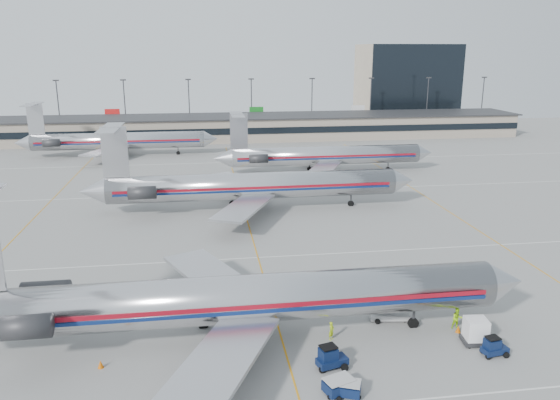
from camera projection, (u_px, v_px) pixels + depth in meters
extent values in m
plane|color=gray|center=(269.00, 295.00, 53.37)|extent=(260.00, 260.00, 0.00)
cube|color=silver|center=(258.00, 257.00, 62.90)|extent=(160.00, 0.15, 0.02)
cube|color=gray|center=(223.00, 128.00, 146.08)|extent=(160.00, 16.00, 6.00)
cube|color=black|center=(225.00, 132.00, 138.30)|extent=(160.00, 0.20, 1.60)
cube|color=#2D2D30|center=(223.00, 116.00, 145.26)|extent=(162.00, 17.00, 0.30)
cylinder|color=#38383D|center=(59.00, 108.00, 151.99)|extent=(0.30, 0.30, 15.00)
cube|color=#2D2D30|center=(56.00, 80.00, 149.98)|extent=(1.60, 0.40, 0.35)
cylinder|color=#38383D|center=(125.00, 107.00, 154.49)|extent=(0.30, 0.30, 15.00)
cube|color=#2D2D30|center=(123.00, 80.00, 152.48)|extent=(1.60, 0.40, 0.35)
cylinder|color=#38383D|center=(189.00, 106.00, 156.99)|extent=(0.30, 0.30, 15.00)
cube|color=#2D2D30|center=(188.00, 79.00, 154.98)|extent=(1.60, 0.40, 0.35)
cylinder|color=#38383D|center=(252.00, 106.00, 159.50)|extent=(0.30, 0.30, 15.00)
cube|color=#2D2D30|center=(251.00, 79.00, 157.48)|extent=(1.60, 0.40, 0.35)
cylinder|color=#38383D|center=(312.00, 105.00, 162.00)|extent=(0.30, 0.30, 15.00)
cube|color=#2D2D30|center=(312.00, 79.00, 159.98)|extent=(1.60, 0.40, 0.35)
cylinder|color=#38383D|center=(370.00, 104.00, 164.50)|extent=(0.30, 0.30, 15.00)
cube|color=#2D2D30|center=(371.00, 78.00, 162.49)|extent=(1.60, 0.40, 0.35)
cylinder|color=#38383D|center=(427.00, 103.00, 167.00)|extent=(0.30, 0.30, 15.00)
cube|color=#2D2D30|center=(429.00, 78.00, 164.99)|extent=(1.60, 0.40, 0.35)
cylinder|color=#38383D|center=(482.00, 102.00, 169.50)|extent=(0.30, 0.30, 15.00)
cube|color=#2D2D30|center=(484.00, 77.00, 167.49)|extent=(1.60, 0.40, 0.35)
cube|color=tan|center=(406.00, 83.00, 180.81)|extent=(30.00, 20.00, 25.00)
cylinder|color=silver|center=(242.00, 299.00, 44.05)|extent=(42.15, 3.90, 3.90)
cone|color=silver|center=(504.00, 282.00, 47.22)|extent=(3.37, 3.90, 3.90)
cube|color=maroon|center=(244.00, 308.00, 42.14)|extent=(40.04, 0.05, 0.37)
cube|color=#0B1E53|center=(244.00, 313.00, 42.25)|extent=(40.04, 0.05, 0.30)
cube|color=#BBBBC1|center=(213.00, 276.00, 51.08)|extent=(9.80, 14.29, 0.34)
cube|color=#BBBBC1|center=(219.00, 362.00, 37.00)|extent=(9.80, 14.29, 0.34)
cylinder|color=#2D2D30|center=(46.00, 292.00, 44.64)|extent=(3.79, 1.79, 1.79)
cylinder|color=#2D2D30|center=(24.00, 327.00, 38.91)|extent=(3.79, 1.79, 1.79)
cylinder|color=#2D2D30|center=(414.00, 318.00, 46.85)|extent=(0.21, 0.21, 1.74)
cylinder|color=#2D2D30|center=(204.00, 349.00, 41.95)|extent=(0.21, 0.21, 1.74)
cylinder|color=#2D2D30|center=(203.00, 318.00, 46.77)|extent=(0.21, 0.21, 1.74)
cylinder|color=black|center=(413.00, 323.00, 46.98)|extent=(0.95, 0.32, 0.95)
cylinder|color=silver|center=(254.00, 186.00, 80.72)|extent=(42.42, 3.92, 3.92)
cone|color=silver|center=(402.00, 181.00, 83.90)|extent=(3.39, 3.92, 3.92)
cone|color=#BBBBC1|center=(93.00, 191.00, 77.51)|extent=(3.82, 3.92, 3.92)
cube|color=maroon|center=(256.00, 188.00, 78.79)|extent=(40.30, 0.05, 0.37)
cube|color=#0B1E53|center=(256.00, 191.00, 78.91)|extent=(40.30, 0.05, 0.30)
cube|color=#BBBBC1|center=(237.00, 182.00, 87.79)|extent=(9.86, 14.38, 0.34)
cube|color=#BBBBC1|center=(244.00, 207.00, 73.62)|extent=(9.86, 14.38, 0.34)
cube|color=#BBBBC1|center=(115.00, 152.00, 76.52)|extent=(3.61, 0.27, 7.21)
cube|color=#BBBBC1|center=(110.00, 128.00, 75.57)|extent=(2.55, 11.14, 0.19)
cylinder|color=#2D2D30|center=(146.00, 183.00, 81.31)|extent=(3.82, 1.80, 1.80)
cylinder|color=#2D2D30|center=(142.00, 193.00, 75.54)|extent=(3.82, 1.80, 1.80)
cylinder|color=#2D2D30|center=(351.00, 200.00, 83.53)|extent=(0.21, 0.21, 1.75)
cylinder|color=#2D2D30|center=(234.00, 210.00, 78.60)|extent=(0.21, 0.21, 1.75)
cylinder|color=#2D2D30|center=(232.00, 201.00, 83.46)|extent=(0.21, 0.21, 1.75)
cylinder|color=black|center=(351.00, 204.00, 83.67)|extent=(0.95, 0.32, 0.95)
cylinder|color=silver|center=(326.00, 156.00, 105.76)|extent=(36.72, 3.58, 3.58)
cone|color=silver|center=(424.00, 153.00, 108.53)|extent=(3.09, 3.58, 3.58)
cone|color=#BBBBC1|center=(223.00, 158.00, 102.97)|extent=(3.48, 3.58, 3.58)
cube|color=maroon|center=(329.00, 157.00, 104.01)|extent=(34.88, 0.05, 0.34)
cube|color=#0B1E53|center=(329.00, 159.00, 104.11)|extent=(34.88, 0.05, 0.27)
cube|color=#BBBBC1|center=(310.00, 154.00, 112.21)|extent=(8.99, 13.10, 0.31)
cube|color=#BBBBC1|center=(324.00, 168.00, 99.30)|extent=(8.99, 13.10, 0.31)
cube|color=#BBBBC1|center=(239.00, 131.00, 102.07)|extent=(3.29, 0.24, 6.57)
cube|color=#BBBBC1|center=(237.00, 115.00, 101.21)|extent=(2.32, 10.15, 0.17)
cylinder|color=#2D2D30|center=(256.00, 153.00, 106.43)|extent=(3.48, 1.64, 1.64)
cylinder|color=#2D2D30|center=(259.00, 159.00, 101.18)|extent=(3.48, 1.64, 1.64)
cylinder|color=#2D2D30|center=(388.00, 167.00, 108.19)|extent=(0.19, 0.19, 1.59)
cylinder|color=#2D2D30|center=(314.00, 172.00, 103.83)|extent=(0.19, 0.19, 1.59)
cylinder|color=#2D2D30|center=(309.00, 167.00, 108.26)|extent=(0.19, 0.19, 1.59)
cylinder|color=black|center=(388.00, 169.00, 108.32)|extent=(0.87, 0.29, 0.87)
cylinder|color=silver|center=(119.00, 141.00, 122.42)|extent=(37.68, 3.67, 3.67)
cone|color=silver|center=(211.00, 139.00, 125.26)|extent=(3.17, 3.67, 3.67)
cone|color=#BBBBC1|center=(22.00, 143.00, 119.55)|extent=(3.57, 3.67, 3.67)
cube|color=maroon|center=(118.00, 141.00, 120.62)|extent=(35.80, 0.05, 0.35)
cube|color=#0B1E53|center=(118.00, 143.00, 120.73)|extent=(35.80, 0.05, 0.28)
cube|color=#BBBBC1|center=(115.00, 141.00, 129.03)|extent=(9.22, 13.44, 0.32)
cube|color=#BBBBC1|center=(106.00, 151.00, 115.78)|extent=(9.22, 13.44, 0.32)
cube|color=#BBBBC1|center=(35.00, 119.00, 118.63)|extent=(3.37, 0.25, 6.74)
cube|color=#BBBBC1|center=(32.00, 104.00, 117.75)|extent=(2.38, 10.41, 0.18)
cylinder|color=#2D2D30|center=(58.00, 139.00, 123.11)|extent=(3.57, 1.69, 1.69)
cylinder|color=#2D2D30|center=(51.00, 143.00, 117.72)|extent=(3.57, 1.69, 1.69)
cylinder|color=#2D2D30|center=(178.00, 151.00, 124.92)|extent=(0.20, 0.20, 1.64)
cylinder|color=#2D2D30|center=(105.00, 155.00, 120.44)|extent=(0.20, 0.20, 1.64)
cylinder|color=#2D2D30|center=(108.00, 151.00, 124.98)|extent=(0.20, 0.20, 1.64)
cylinder|color=black|center=(178.00, 153.00, 125.04)|extent=(0.89, 0.30, 0.89)
cube|color=#0A173A|center=(219.00, 361.00, 41.06)|extent=(2.09, 1.31, 0.44)
cube|color=#0A173A|center=(215.00, 355.00, 40.88)|extent=(1.20, 1.06, 0.79)
cube|color=black|center=(215.00, 349.00, 40.74)|extent=(1.15, 1.01, 0.07)
cylinder|color=black|center=(228.00, 360.00, 41.64)|extent=(0.49, 0.16, 0.49)
cylinder|color=black|center=(229.00, 366.00, 40.80)|extent=(0.49, 0.16, 0.49)
cylinder|color=black|center=(210.00, 361.00, 41.45)|extent=(0.49, 0.16, 0.49)
cylinder|color=black|center=(210.00, 368.00, 40.60)|extent=(0.49, 0.16, 0.49)
cube|color=#0A173A|center=(332.00, 361.00, 40.87)|extent=(2.53, 1.74, 0.52)
cube|color=#0A173A|center=(328.00, 354.00, 40.66)|extent=(1.49, 1.35, 0.94)
cube|color=black|center=(328.00, 347.00, 40.49)|extent=(1.43, 1.28, 0.08)
cylinder|color=black|center=(341.00, 360.00, 41.56)|extent=(0.59, 0.19, 0.59)
cylinder|color=black|center=(345.00, 368.00, 40.56)|extent=(0.59, 0.19, 0.59)
cylinder|color=black|center=(320.00, 362.00, 41.32)|extent=(0.59, 0.19, 0.59)
cylinder|color=black|center=(323.00, 369.00, 40.33)|extent=(0.59, 0.19, 0.59)
cube|color=#0A173A|center=(495.00, 350.00, 42.55)|extent=(2.14, 1.29, 0.46)
cube|color=#0A173A|center=(492.00, 344.00, 42.37)|extent=(1.22, 1.07, 0.82)
cube|color=black|center=(493.00, 338.00, 42.22)|extent=(1.17, 1.01, 0.07)
cylinder|color=black|center=(500.00, 349.00, 43.15)|extent=(0.51, 0.16, 0.51)
cylinder|color=black|center=(506.00, 355.00, 42.28)|extent=(0.51, 0.16, 0.51)
cylinder|color=black|center=(483.00, 350.00, 42.95)|extent=(0.51, 0.16, 0.51)
cylinder|color=black|center=(489.00, 357.00, 42.08)|extent=(0.51, 0.16, 0.51)
cube|color=#0A173A|center=(347.00, 389.00, 37.62)|extent=(2.23, 1.90, 0.69)
cube|color=#A4A4A4|center=(347.00, 382.00, 37.49)|extent=(2.23, 1.90, 0.06)
cylinder|color=black|center=(354.00, 388.00, 38.33)|extent=(0.36, 0.14, 0.36)
cylinder|color=black|center=(359.00, 397.00, 37.29)|extent=(0.36, 0.14, 0.36)
cylinder|color=black|center=(335.00, 389.00, 38.14)|extent=(0.36, 0.14, 0.36)
cylinder|color=black|center=(339.00, 399.00, 37.10)|extent=(0.36, 0.14, 0.36)
cube|color=#0A173A|center=(339.00, 386.00, 37.85)|extent=(2.37, 1.99, 0.74)
cube|color=#A4A4A4|center=(339.00, 379.00, 37.71)|extent=(2.37, 1.99, 0.06)
cylinder|color=black|center=(347.00, 385.00, 38.62)|extent=(0.38, 0.15, 0.38)
cylinder|color=black|center=(351.00, 395.00, 37.50)|extent=(0.38, 0.15, 0.38)
cylinder|color=black|center=(326.00, 387.00, 38.41)|extent=(0.38, 0.15, 0.38)
cylinder|color=black|center=(330.00, 397.00, 37.29)|extent=(0.38, 0.15, 0.38)
cube|color=#2D2D30|center=(475.00, 340.00, 44.41)|extent=(2.23, 1.92, 0.34)
cube|color=white|center=(476.00, 329.00, 44.14)|extent=(1.87, 1.77, 1.71)
cylinder|color=black|center=(480.00, 337.00, 45.22)|extent=(0.27, 0.14, 0.27)
cylinder|color=black|center=(488.00, 345.00, 43.91)|extent=(0.27, 0.14, 0.27)
cylinder|color=black|center=(461.00, 338.00, 44.99)|extent=(0.27, 0.14, 0.27)
cylinder|color=black|center=(469.00, 347.00, 43.69)|extent=(0.27, 0.14, 0.27)
cube|color=#A4A4A4|center=(389.00, 316.00, 48.18)|extent=(3.61, 1.71, 0.48)
cube|color=#2D2D30|center=(396.00, 304.00, 47.97)|extent=(3.60, 1.33, 1.24)
cylinder|color=black|center=(401.00, 314.00, 48.91)|extent=(0.48, 0.15, 0.48)
cylinder|color=black|center=(405.00, 320.00, 47.90)|extent=(0.48, 0.15, 0.48)
cylinder|color=black|center=(374.00, 316.00, 48.56)|extent=(0.48, 0.15, 0.48)
cylinder|color=black|center=(378.00, 322.00, 47.55)|extent=(0.48, 0.15, 0.48)
imported|color=#A4C512|center=(331.00, 331.00, 44.90)|extent=(0.67, 0.67, 1.57)
imported|color=#A4E515|center=(457.00, 319.00, 46.60)|extent=(0.93, 0.73, 1.87)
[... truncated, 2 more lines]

